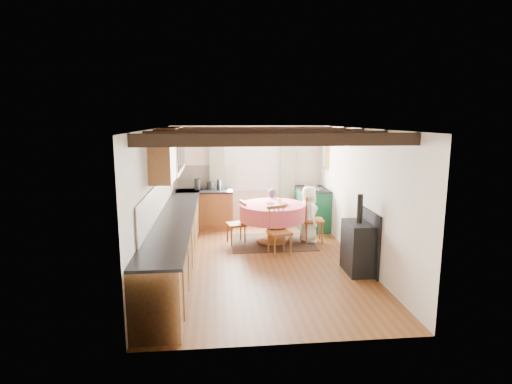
{
  "coord_description": "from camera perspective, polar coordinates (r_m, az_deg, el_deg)",
  "views": [
    {
      "loc": [
        -0.77,
        -7.01,
        2.57
      ],
      "look_at": [
        0.0,
        0.8,
        1.15
      ],
      "focal_mm": 28.61,
      "sensor_mm": 36.0,
      "label": 1
    }
  ],
  "objects": [
    {
      "name": "chair_right",
      "position": [
        8.65,
        8.03,
        -3.7
      ],
      "size": [
        0.49,
        0.47,
        1.0
      ],
      "primitive_type": null,
      "rotation": [
        0.0,
        0.0,
        1.47
      ],
      "color": "#9D5D25",
      "rests_on": "floor"
    },
    {
      "name": "wall_front",
      "position": [
        4.54,
        4.44,
        -7.32
      ],
      "size": [
        3.6,
        0.0,
        2.4
      ],
      "primitive_type": "cube",
      "color": "silver",
      "rests_on": "ground"
    },
    {
      "name": "chair_near",
      "position": [
        7.78,
        3.31,
        -5.44
      ],
      "size": [
        0.49,
        0.51,
        0.94
      ],
      "primitive_type": null,
      "rotation": [
        0.0,
        0.0,
        0.25
      ],
      "color": "#9D5D25",
      "rests_on": "floor"
    },
    {
      "name": "rug",
      "position": [
        8.64,
        2.28,
        -7.02
      ],
      "size": [
        1.71,
        1.33,
        0.01
      ],
      "primitive_type": "cube",
      "color": "black",
      "rests_on": "floor"
    },
    {
      "name": "canister_tall",
      "position": [
        9.63,
        -8.16,
        1.09
      ],
      "size": [
        0.16,
        0.16,
        0.27
      ],
      "primitive_type": "cylinder",
      "color": "#262628",
      "rests_on": "worktop_back"
    },
    {
      "name": "canister_wide",
      "position": [
        9.68,
        -6.41,
        0.94
      ],
      "size": [
        0.17,
        0.17,
        0.19
      ],
      "primitive_type": "cylinder",
      "color": "#262628",
      "rests_on": "worktop_back"
    },
    {
      "name": "child_right",
      "position": [
        8.64,
        7.35,
        -3.07
      ],
      "size": [
        0.42,
        0.6,
        1.18
      ],
      "primitive_type": "imported",
      "rotation": [
        0.0,
        0.0,
        1.64
      ],
      "color": "white",
      "rests_on": "floor"
    },
    {
      "name": "beam_a",
      "position": [
        5.08,
        3.13,
        7.32
      ],
      "size": [
        3.6,
        0.16,
        0.16
      ],
      "primitive_type": "cube",
      "color": "black",
      "rests_on": "ceiling"
    },
    {
      "name": "cup",
      "position": [
        8.5,
        3.34,
        -1.3
      ],
      "size": [
        0.12,
        0.12,
        0.09
      ],
      "primitive_type": "imported",
      "rotation": [
        0.0,
        0.0,
        0.32
      ],
      "color": "silver",
      "rests_on": "dining_table"
    },
    {
      "name": "curtain_left",
      "position": [
        9.77,
        -5.45,
        1.55
      ],
      "size": [
        0.35,
        0.1,
        2.1
      ],
      "primitive_type": "cube",
      "color": "#9EA988",
      "rests_on": "wall_back"
    },
    {
      "name": "curtain_rod",
      "position": [
        9.71,
        -0.49,
        8.07
      ],
      "size": [
        2.0,
        0.03,
        0.03
      ],
      "primitive_type": "cylinder",
      "rotation": [
        0.0,
        1.57,
        0.0
      ],
      "color": "black",
      "rests_on": "wall_back"
    },
    {
      "name": "wall_cabinet_glass",
      "position": [
        8.28,
        -11.64,
        5.75
      ],
      "size": [
        0.34,
        1.8,
        0.9
      ],
      "primitive_type": "cube",
      "color": "#9D6232",
      "rests_on": "wall_left"
    },
    {
      "name": "curtain_right",
      "position": [
        9.92,
        4.42,
        1.7
      ],
      "size": [
        0.35,
        0.1,
        2.1
      ],
      "primitive_type": "cube",
      "color": "#9EA988",
      "rests_on": "wall_back"
    },
    {
      "name": "floor",
      "position": [
        7.51,
        0.61,
        -9.77
      ],
      "size": [
        3.6,
        5.5,
        0.0
      ],
      "primitive_type": "cube",
      "color": "brown",
      "rests_on": "ground"
    },
    {
      "name": "bowl_b",
      "position": [
        8.28,
        2.1,
        -1.72
      ],
      "size": [
        0.23,
        0.23,
        0.06
      ],
      "primitive_type": "imported",
      "rotation": [
        0.0,
        0.0,
        5.01
      ],
      "color": "silver",
      "rests_on": "dining_table"
    },
    {
      "name": "wall_left",
      "position": [
        7.22,
        -13.73,
        -0.98
      ],
      "size": [
        0.0,
        5.5,
        2.4
      ],
      "primitive_type": "cube",
      "color": "silver",
      "rests_on": "ground"
    },
    {
      "name": "cast_iron_stove",
      "position": [
        7.04,
        14.16,
        -5.69
      ],
      "size": [
        0.4,
        0.67,
        1.34
      ],
      "primitive_type": null,
      "color": "black",
      "rests_on": "floor"
    },
    {
      "name": "child_far",
      "position": [
        9.19,
        2.2,
        -2.67
      ],
      "size": [
        0.43,
        0.34,
        1.03
      ],
      "primitive_type": "imported",
      "rotation": [
        0.0,
        0.0,
        2.86
      ],
      "color": "#30384A",
      "rests_on": "floor"
    },
    {
      "name": "wall_right",
      "position": [
        7.59,
        14.26,
        -0.46
      ],
      "size": [
        0.0,
        5.5,
        2.4
      ],
      "primitive_type": "cube",
      "color": "silver",
      "rests_on": "ground"
    },
    {
      "name": "ceiling",
      "position": [
        7.05,
        0.65,
        8.88
      ],
      "size": [
        3.6,
        5.5,
        0.0
      ],
      "primitive_type": "cube",
      "color": "white",
      "rests_on": "ground"
    },
    {
      "name": "base_cabinet_back",
      "position": [
        9.7,
        -7.15,
        -2.51
      ],
      "size": [
        1.3,
        0.6,
        0.88
      ],
      "primitive_type": "cube",
      "color": "#9D6232",
      "rests_on": "floor"
    },
    {
      "name": "wall_picture",
      "position": [
        9.69,
        9.63,
        4.96
      ],
      "size": [
        0.04,
        0.5,
        0.6
      ],
      "primitive_type": "cube",
      "color": "gold",
      "rests_on": "wall_right"
    },
    {
      "name": "window_frame",
      "position": [
        9.83,
        -0.53,
        4.59
      ],
      "size": [
        1.34,
        0.03,
        1.54
      ],
      "primitive_type": "cube",
      "color": "white",
      "rests_on": "wall_back"
    },
    {
      "name": "splash_left",
      "position": [
        7.51,
        -13.27,
        -0.54
      ],
      "size": [
        0.02,
        4.5,
        0.55
      ],
      "primitive_type": "cube",
      "color": "beige",
      "rests_on": "wall_left"
    },
    {
      "name": "beam_e",
      "position": [
        9.05,
        -0.75,
        8.61
      ],
      "size": [
        3.6,
        0.16,
        0.16
      ],
      "primitive_type": "cube",
      "color": "black",
      "rests_on": "ceiling"
    },
    {
      "name": "dining_table",
      "position": [
        8.53,
        2.3,
        -4.41
      ],
      "size": [
        1.37,
        1.37,
        0.82
      ],
      "primitive_type": null,
      "color": "#F14E65",
      "rests_on": "floor"
    },
    {
      "name": "aga_range",
      "position": [
        9.7,
        7.86,
        -2.23
      ],
      "size": [
        0.69,
        1.06,
        0.98
      ],
      "primitive_type": null,
      "color": "#0E4829",
      "rests_on": "floor"
    },
    {
      "name": "bowl_a",
      "position": [
        8.34,
        3.98,
        -1.68
      ],
      "size": [
        0.28,
        0.28,
        0.05
      ],
      "primitive_type": "imported",
      "rotation": [
        0.0,
        0.0,
        5.24
      ],
      "color": "silver",
      "rests_on": "dining_table"
    },
    {
      "name": "worktop_back",
      "position": [
        9.59,
        -7.22,
        0.14
      ],
      "size": [
        1.3,
        0.64,
        0.04
      ],
      "primitive_type": "cube",
      "color": "black",
      "rests_on": "base_cabinet_back"
    },
    {
      "name": "beam_c",
      "position": [
        7.06,
        0.64,
        8.15
      ],
      "size": [
        3.6,
        0.16,
        0.16
      ],
      "primitive_type": "cube",
      "color": "black",
      "rests_on": "ceiling"
    },
    {
      "name": "canister_slim",
      "position": [
        9.5,
        -5.22,
        0.98
      ],
      "size": [
        0.09,
        0.09,
        0.25
      ],
      "primitive_type": "cylinder",
      "color": "#262628",
      "rests_on": "worktop_back"
    },
    {
      "name": "window_pane",
      "position": [
        9.84,
        -0.53,
        4.59
      ],
      "size": [
        1.2,
        0.01,
        1.4
      ],
      "primitive_type": "cube",
      "color": "white",
      "rests_on": "wall_back"
    },
    {
      "name": "worktop_left",
      "position": [
        7.24,
        -11.12,
        -3.27
      ],
      "size": [
        0.64,
        5.3,
        0.04
      ],
      "primitive_type": "cube",
      "color": "black",
      "rests_on": "base_cabinet_left"
    },
    {
      "name": "wall_plate",
      "position": [
        9.94,
        4.96,
        5.19
      ],
      "size": [
        0.3,
        0.02,
        0.3
      ],
      "primitive_type": "cylinder",
      "rotation": [
        1.57,
        0.0,
        0.0
      ],
      "color": "silver",
      "rests_on": "wall_back"
    },
    {
      "name": "wall_cabinet_solid",
      "position": [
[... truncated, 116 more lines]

